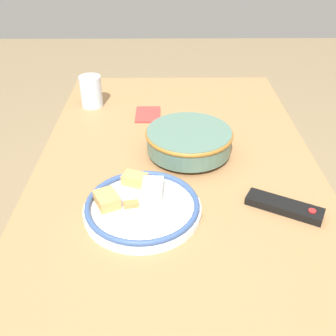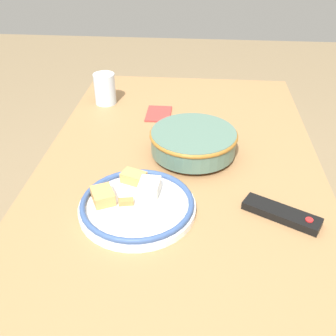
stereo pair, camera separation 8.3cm
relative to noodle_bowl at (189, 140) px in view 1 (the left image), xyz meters
name	(u,v)px [view 1 (the left image)]	position (x,y,z in m)	size (l,w,h in m)	color
ground_plane	(174,324)	(0.05, -0.04, -0.81)	(8.00, 8.00, 0.00)	#7F6B4C
dining_table	(177,189)	(0.05, -0.04, -0.14)	(1.33, 0.81, 0.77)	olive
noodle_bowl	(189,140)	(0.00, 0.00, 0.00)	(0.26, 0.26, 0.08)	#4C6B5B
food_plate	(141,206)	(0.26, -0.13, -0.03)	(0.28, 0.28, 0.05)	white
tv_remote	(284,206)	(0.26, 0.22, -0.04)	(0.13, 0.19, 0.02)	black
drinking_glass	(91,91)	(-0.34, -0.34, 0.01)	(0.08, 0.08, 0.11)	silver
folded_napkin	(148,114)	(-0.26, -0.13, -0.04)	(0.12, 0.09, 0.01)	#B2332D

